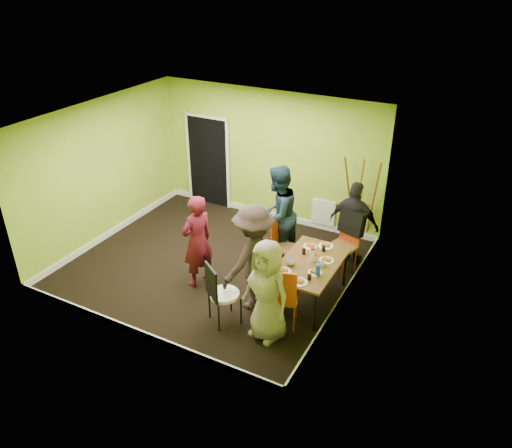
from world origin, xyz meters
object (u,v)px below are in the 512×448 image
at_px(blue_bottle, 318,270).
at_px(person_standing, 197,241).
at_px(easel, 360,202).
at_px(person_left_far, 277,215).
at_px(chair_left_far, 281,242).
at_px(chair_back_end, 350,229).
at_px(chair_left_near, 268,275).
at_px(person_left_near, 254,258).
at_px(orange_bottle, 315,253).
at_px(person_front_end, 267,291).
at_px(person_back_end, 354,223).
at_px(thermos, 312,255).
at_px(chair_front_end, 283,295).
at_px(dining_table, 310,265).
at_px(chair_bentwood, 220,291).

xyz_separation_m(blue_bottle, person_standing, (-2.14, -0.13, -0.01)).
distance_m(easel, person_left_far, 1.73).
bearing_deg(easel, chair_left_far, -121.31).
bearing_deg(chair_left_far, chair_back_end, 118.35).
relative_size(chair_left_near, person_left_near, 0.49).
distance_m(orange_bottle, person_front_end, 1.35).
bearing_deg(orange_bottle, easel, 86.37).
xyz_separation_m(chair_left_near, chair_back_end, (0.83, 1.58, 0.31)).
xyz_separation_m(person_left_far, person_back_end, (1.28, 0.56, -0.13)).
xyz_separation_m(orange_bottle, person_front_end, (-0.21, -1.34, 0.03)).
distance_m(person_standing, person_back_end, 2.87).
bearing_deg(person_front_end, thermos, 93.43).
bearing_deg(easel, person_back_end, -80.04).
height_order(chair_front_end, person_left_near, person_left_near).
relative_size(person_standing, person_back_end, 1.05).
bearing_deg(thermos, person_left_far, 139.69).
xyz_separation_m(dining_table, person_left_near, (-0.74, -0.54, 0.21)).
relative_size(chair_front_end, person_standing, 0.64).
height_order(chair_left_near, person_standing, person_standing).
xyz_separation_m(chair_front_end, thermos, (0.11, 0.86, 0.25)).
bearing_deg(dining_table, person_back_end, 80.91).
xyz_separation_m(chair_front_end, orange_bottle, (0.08, 1.05, 0.18)).
height_order(blue_bottle, orange_bottle, blue_bottle).
distance_m(chair_back_end, blue_bottle, 1.56).
height_order(thermos, person_left_far, person_left_far).
relative_size(person_left_far, person_left_near, 1.03).
bearing_deg(blue_bottle, chair_front_end, -122.71).
distance_m(chair_left_near, person_standing, 1.34).
relative_size(orange_bottle, person_front_end, 0.05).
height_order(dining_table, person_left_far, person_left_far).
bearing_deg(orange_bottle, person_standing, -160.76).
distance_m(chair_front_end, chair_bentwood, 0.97).
bearing_deg(dining_table, chair_back_end, 79.50).
height_order(dining_table, person_front_end, person_front_end).
xyz_separation_m(chair_back_end, person_left_near, (-0.98, -1.81, 0.10)).
xyz_separation_m(dining_table, thermos, (0.02, 0.04, 0.16)).
distance_m(dining_table, chair_back_end, 1.29).
distance_m(chair_left_far, chair_bentwood, 1.85).
distance_m(thermos, orange_bottle, 0.20).
bearing_deg(dining_table, thermos, 69.45).
bearing_deg(person_standing, chair_left_far, 154.78).
height_order(chair_bentwood, thermos, chair_bentwood).
bearing_deg(person_back_end, chair_left_far, 44.55).
xyz_separation_m(person_standing, person_left_far, (0.85, 1.36, 0.09)).
relative_size(chair_left_near, thermos, 4.04).
distance_m(chair_front_end, person_left_near, 0.77).
relative_size(chair_bentwood, person_front_end, 0.65).
xyz_separation_m(easel, person_left_near, (-0.86, -2.76, 0.01)).
bearing_deg(orange_bottle, chair_bentwood, -124.97).
distance_m(person_left_near, person_front_end, 0.78).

